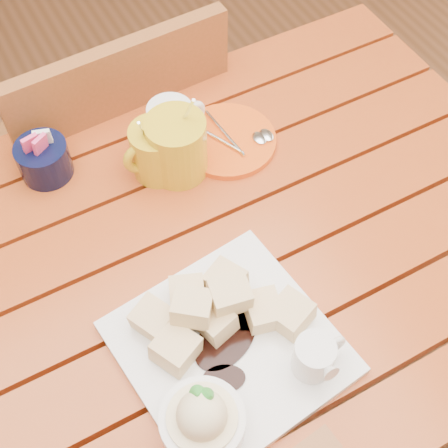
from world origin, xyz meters
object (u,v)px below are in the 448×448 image
coffee_mug_left (175,147)px  orange_saucer (228,140)px  coffee_mug_right (158,150)px  chair_far (119,158)px  dessert_plate (224,358)px  table (197,296)px

coffee_mug_left → orange_saucer: bearing=11.4°
coffee_mug_right → orange_saucer: bearing=5.1°
coffee_mug_right → orange_saucer: size_ratio=0.83×
chair_far → coffee_mug_left: bearing=92.3°
coffee_mug_right → chair_far: 0.41m
orange_saucer → chair_far: chair_far is taller
coffee_mug_right → chair_far: coffee_mug_right is taller
dessert_plate → orange_saucer: (0.20, 0.36, -0.03)m
table → orange_saucer: orange_saucer is taller
orange_saucer → chair_far: 0.40m
table → chair_far: bearing=85.7°
table → coffee_mug_right: coffee_mug_right is taller
dessert_plate → chair_far: bearing=83.2°
dessert_plate → coffee_mug_left: 0.36m
coffee_mug_left → orange_saucer: 0.12m
dessert_plate → chair_far: (0.08, 0.63, -0.28)m
coffee_mug_left → coffee_mug_right: bearing=157.2°
table → chair_far: chair_far is taller
coffee_mug_right → chair_far: bearing=95.9°
coffee_mug_left → chair_far: 0.42m
table → dessert_plate: size_ratio=3.93×
table → dessert_plate: bearing=-103.4°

